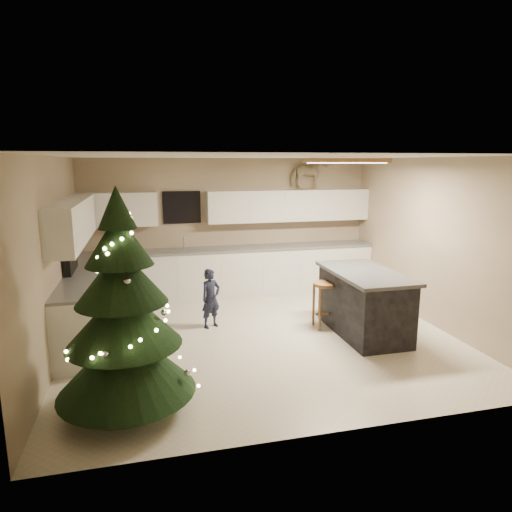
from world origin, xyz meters
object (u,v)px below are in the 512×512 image
christmas_tree (124,323)px  rocking_horse (309,174)px  island (364,302)px  toddler (211,298)px  bar_stool (325,294)px

christmas_tree → rocking_horse: (3.39, 3.92, 1.36)m
island → toddler: bearing=159.7°
bar_stool → rocking_horse: size_ratio=1.05×
bar_stool → christmas_tree: bearing=-148.6°
island → bar_stool: 0.60m
bar_stool → christmas_tree: 3.42m
toddler → island: bearing=-47.6°
island → toddler: (-2.17, 0.80, -0.02)m
rocking_horse → island: bearing=178.9°
christmas_tree → rocking_horse: 5.36m
island → bar_stool: (-0.47, 0.36, 0.06)m
toddler → bar_stool: bearing=-41.8°
bar_stool → christmas_tree: (-2.90, -1.77, 0.41)m
rocking_horse → christmas_tree: bearing=138.6°
island → christmas_tree: 3.68m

